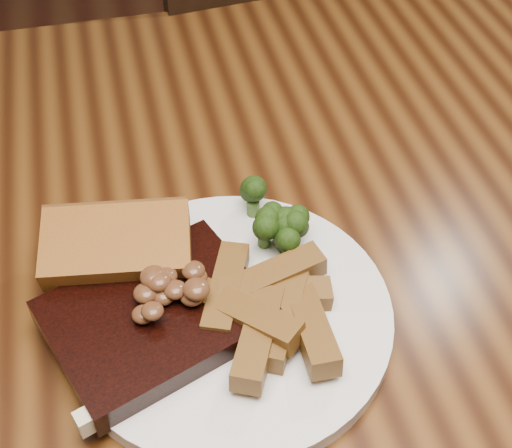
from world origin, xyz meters
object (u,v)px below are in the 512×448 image
Objects in this scene: chair_far at (283,75)px; plate at (229,317)px; dining_table at (241,320)px; garlic_bread at (120,262)px; potato_wedges at (293,302)px; steak at (157,317)px.

chair_far reaches higher than plate.
plate is at bearing 64.75° from chair_far.
plate reaches higher than dining_table.
chair_far is 7.72× the size of garlic_bread.
potato_wedges reaches higher than plate.
garlic_bread reaches higher than potato_wedges.
dining_table is 0.16m from garlic_bread.
steak is (-0.06, -0.00, 0.02)m from plate.
steak is (-0.29, -0.67, 0.26)m from chair_far.
potato_wedges is at bearing -70.08° from dining_table.
dining_table is at bearing 64.78° from chair_far.
dining_table is at bearing 70.59° from plate.
garlic_bread reaches higher than dining_table.
dining_table is at bearing 18.61° from steak.
garlic_bread is (-0.10, -0.00, 0.12)m from dining_table.
dining_table is 1.70× the size of chair_far.
steak is 1.36× the size of potato_wedges.
chair_far is 0.72m from garlic_bread.
chair_far is 0.74m from plate.
garlic_bread is (-0.02, 0.06, 0.00)m from steak.
chair_far reaches higher than garlic_bread.
potato_wedges is at bearing 69.01° from chair_far.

